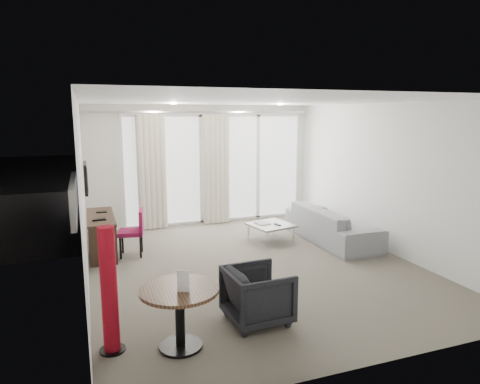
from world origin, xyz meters
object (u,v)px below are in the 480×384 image
object	(u,v)px
sofa	(332,224)
rattan_chair_a	(215,195)
round_table	(180,318)
desk	(102,235)
tub_armchair	(258,295)
coffee_table	(271,232)
desk_chair	(131,233)
red_lamp	(109,290)
rattan_chair_b	(244,191)

from	to	relation	value
sofa	rattan_chair_a	distance (m)	3.59
round_table	rattan_chair_a	bearing A→B (deg)	70.08
desk	rattan_chair_a	xyz separation A→B (m)	(2.85, 2.62, 0.05)
tub_armchair	rattan_chair_a	bearing A→B (deg)	-14.91
rattan_chair_a	coffee_table	bearing A→B (deg)	-78.52
desk	tub_armchair	world-z (taller)	desk
desk	rattan_chair_a	distance (m)	3.88
coffee_table	sofa	size ratio (longest dim) A/B	0.33
tub_armchair	rattan_chair_a	distance (m)	5.99
desk	desk_chair	distance (m)	0.56
rattan_chair_a	round_table	bearing A→B (deg)	-102.72
round_table	rattan_chair_a	distance (m)	6.51
tub_armchair	sofa	world-z (taller)	same
round_table	red_lamp	size ratio (longest dim) A/B	0.62
round_table	desk	bearing A→B (deg)	100.31
desk	coffee_table	size ratio (longest dim) A/B	1.93
sofa	rattan_chair_b	size ratio (longest dim) A/B	2.82
tub_armchair	sofa	bearing A→B (deg)	-48.40
desk	red_lamp	distance (m)	3.34
sofa	red_lamp	bearing A→B (deg)	121.72
desk	red_lamp	bearing A→B (deg)	-90.69
red_lamp	sofa	world-z (taller)	red_lamp
rattan_chair_a	red_lamp	bearing A→B (deg)	-108.75
sofa	rattan_chair_a	size ratio (longest dim) A/B	2.89
round_table	rattan_chair_b	bearing A→B (deg)	64.23
desk	coffee_table	world-z (taller)	desk
desk_chair	rattan_chair_a	distance (m)	3.76
sofa	rattan_chair_b	distance (m)	3.69
round_table	rattan_chair_a	world-z (taller)	rattan_chair_a
red_lamp	rattan_chair_a	size ratio (longest dim) A/B	1.71
desk_chair	tub_armchair	size ratio (longest dim) A/B	1.12
coffee_table	sofa	distance (m)	1.18
coffee_table	rattan_chair_a	bearing A→B (deg)	94.27
tub_armchair	rattan_chair_b	xyz separation A→B (m)	(2.14, 6.18, 0.07)
desk_chair	red_lamp	distance (m)	3.09
desk	rattan_chair_a	world-z (taller)	rattan_chair_a
red_lamp	rattan_chair_b	bearing A→B (deg)	58.86
tub_armchair	coffee_table	bearing A→B (deg)	-29.63
desk	round_table	size ratio (longest dim) A/B	1.76
sofa	tub_armchair	bearing A→B (deg)	134.52
tub_armchair	rattan_chair_a	xyz separation A→B (m)	(1.25, 5.86, 0.06)
rattan_chair_b	coffee_table	bearing A→B (deg)	-120.84
round_table	rattan_chair_b	world-z (taller)	rattan_chair_b
desk_chair	round_table	distance (m)	3.21
desk	tub_armchair	distance (m)	3.62
desk	coffee_table	xyz separation A→B (m)	(3.08, -0.33, -0.17)
red_lamp	coffee_table	world-z (taller)	red_lamp
desk_chair	rattan_chair_b	distance (m)	4.60
tub_armchair	rattan_chair_a	world-z (taller)	rattan_chair_a
desk_chair	sofa	world-z (taller)	desk_chair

